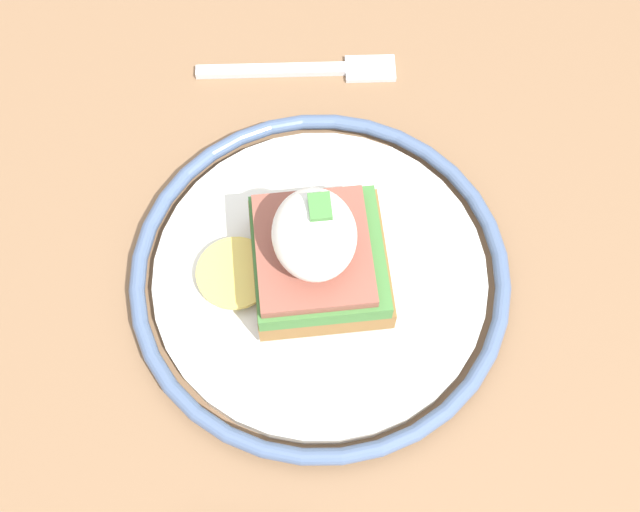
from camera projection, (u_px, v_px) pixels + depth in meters
name	position (u px, v px, depth m)	size (l,w,h in m)	color
ground_plane	(289.00, 457.00, 1.19)	(6.00, 6.00, 0.00)	gray
dining_table	(262.00, 296.00, 0.62)	(1.05, 0.81, 0.73)	#846042
plate	(320.00, 274.00, 0.50)	(0.24, 0.24, 0.02)	silver
sandwich	(316.00, 253.00, 0.47)	(0.09, 0.12, 0.08)	olive
fork	(308.00, 70.00, 0.58)	(0.03, 0.14, 0.00)	silver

